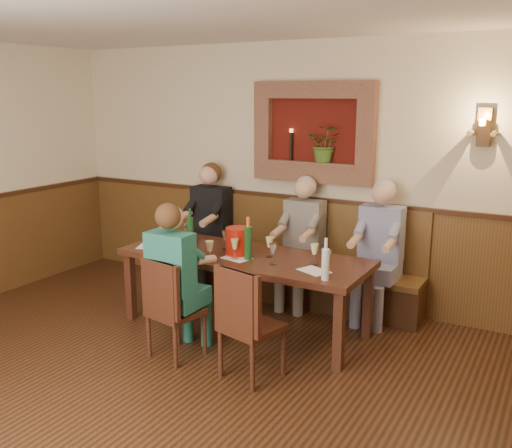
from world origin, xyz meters
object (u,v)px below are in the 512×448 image
(spittoon_bucket, at_px, (238,241))
(wine_bottle_green_b, at_px, (190,230))
(bench, at_px, (288,271))
(person_bench_mid, at_px, (301,253))
(water_bottle, at_px, (325,263))
(dining_table, at_px, (244,262))
(chair_near_left, at_px, (175,328))
(person_bench_right, at_px, (377,264))
(wine_bottle_green_a, at_px, (248,242))
(person_chair_front, at_px, (178,293))
(chair_near_right, at_px, (250,345))
(person_bench_left, at_px, (207,237))

(spittoon_bucket, relative_size, wine_bottle_green_b, 0.71)
(bench, relative_size, person_bench_mid, 2.13)
(wine_bottle_green_b, xyz_separation_m, water_bottle, (1.62, -0.36, -0.01))
(dining_table, height_order, person_bench_mid, person_bench_mid)
(chair_near_left, relative_size, person_bench_right, 0.63)
(bench, xyz_separation_m, water_bottle, (0.97, -1.27, 0.56))
(wine_bottle_green_a, distance_m, water_bottle, 0.87)
(person_chair_front, xyz_separation_m, spittoon_bucket, (0.15, 0.75, 0.31))
(water_bottle, bearing_deg, chair_near_right, -129.78)
(dining_table, distance_m, person_bench_right, 1.34)
(chair_near_right, height_order, person_bench_mid, person_bench_mid)
(wine_bottle_green_b, bearing_deg, bench, 54.18)
(person_bench_left, distance_m, wine_bottle_green_a, 1.50)
(dining_table, distance_m, chair_near_right, 1.07)
(dining_table, distance_m, person_bench_left, 1.30)
(chair_near_right, relative_size, wine_bottle_green_a, 2.36)
(bench, bearing_deg, chair_near_left, -96.72)
(person_chair_front, relative_size, wine_bottle_green_b, 3.70)
(bench, height_order, person_chair_front, person_chair_front)
(person_chair_front, distance_m, wine_bottle_green_b, 0.99)
(bench, xyz_separation_m, wine_bottle_green_a, (0.12, -1.07, 0.59))
(chair_near_right, xyz_separation_m, spittoon_bucket, (-0.60, 0.80, 0.61))
(dining_table, bearing_deg, chair_near_left, -104.10)
(person_bench_left, distance_m, spittoon_bucket, 1.31)
(bench, distance_m, chair_near_right, 1.86)
(person_bench_right, relative_size, water_bottle, 4.03)
(chair_near_left, relative_size, person_bench_mid, 0.64)
(bench, xyz_separation_m, person_chair_front, (-0.21, -1.72, 0.24))
(person_chair_front, bearing_deg, wine_bottle_green_b, 118.81)
(spittoon_bucket, xyz_separation_m, wine_bottle_green_b, (-0.60, 0.07, 0.02))
(chair_near_left, height_order, wine_bottle_green_b, wine_bottle_green_b)
(person_bench_left, distance_m, person_bench_mid, 1.20)
(chair_near_right, bearing_deg, chair_near_left, -165.92)
(dining_table, xyz_separation_m, water_bottle, (0.97, -0.33, 0.22))
(person_bench_right, height_order, wine_bottle_green_b, person_bench_right)
(chair_near_right, relative_size, person_bench_mid, 0.67)
(person_chair_front, bearing_deg, bench, 83.19)
(chair_near_right, distance_m, person_bench_mid, 1.73)
(dining_table, xyz_separation_m, wine_bottle_green_a, (0.12, -0.13, 0.24))
(spittoon_bucket, bearing_deg, dining_table, 28.50)
(water_bottle, bearing_deg, bench, 127.31)
(spittoon_bucket, height_order, wine_bottle_green_a, wine_bottle_green_a)
(chair_near_left, height_order, spittoon_bucket, spittoon_bucket)
(person_bench_mid, bearing_deg, person_bench_left, -179.90)
(dining_table, bearing_deg, person_chair_front, -104.79)
(person_bench_right, bearing_deg, person_chair_front, -127.77)
(water_bottle, bearing_deg, person_bench_mid, 123.29)
(spittoon_bucket, bearing_deg, chair_near_right, -53.34)
(dining_table, height_order, person_bench_left, person_bench_left)
(chair_near_left, xyz_separation_m, water_bottle, (1.18, 0.51, 0.63))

